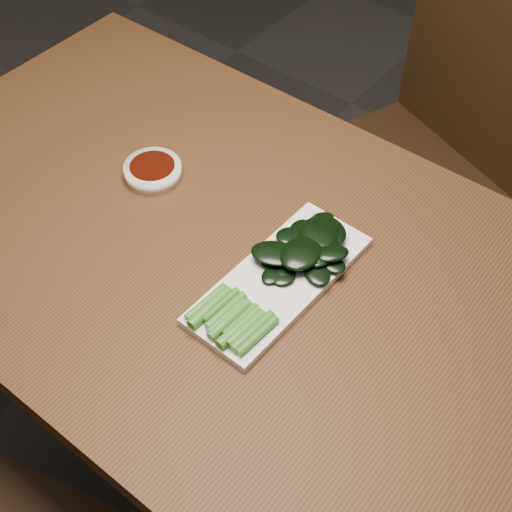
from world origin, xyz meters
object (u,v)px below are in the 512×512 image
(gai_lan, at_px, (291,264))
(sauce_bowl, at_px, (153,171))
(table, at_px, (236,279))
(chair_far, at_px, (421,153))
(serving_plate, at_px, (279,280))

(gai_lan, bearing_deg, sauce_bowl, 174.37)
(table, bearing_deg, gai_lan, 9.33)
(chair_far, bearing_deg, table, -69.61)
(sauce_bowl, bearing_deg, gai_lan, -5.63)
(chair_far, distance_m, gai_lan, 0.75)
(table, xyz_separation_m, serving_plate, (0.10, -0.01, 0.08))
(serving_plate, height_order, gai_lan, gai_lan)
(table, height_order, sauce_bowl, sauce_bowl)
(sauce_bowl, height_order, gai_lan, gai_lan)
(serving_plate, bearing_deg, table, 176.35)
(sauce_bowl, xyz_separation_m, serving_plate, (0.33, -0.06, -0.01))
(table, xyz_separation_m, chair_far, (0.00, 0.70, -0.19))
(table, distance_m, serving_plate, 0.12)
(table, height_order, chair_far, chair_far)
(sauce_bowl, bearing_deg, table, -12.04)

